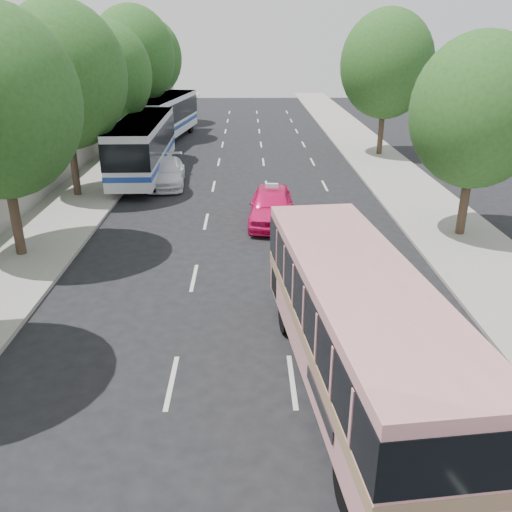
{
  "coord_description": "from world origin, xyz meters",
  "views": [
    {
      "loc": [
        -0.05,
        -12.87,
        7.75
      ],
      "look_at": [
        0.19,
        2.05,
        1.6
      ],
      "focal_mm": 38.0,
      "sensor_mm": 36.0,
      "label": 1
    }
  ],
  "objects_px": {
    "tour_coach_front": "(143,143)",
    "pink_bus": "(357,319)",
    "pink_taxi": "(272,205)",
    "white_pickup": "(166,172)",
    "tour_coach_rear": "(166,114)"
  },
  "relations": [
    {
      "from": "pink_bus",
      "to": "tour_coach_front",
      "type": "bearing_deg",
      "value": 105.83
    },
    {
      "from": "pink_bus",
      "to": "tour_coach_rear",
      "type": "relative_size",
      "value": 0.87
    },
    {
      "from": "pink_bus",
      "to": "pink_taxi",
      "type": "height_order",
      "value": "pink_bus"
    },
    {
      "from": "pink_bus",
      "to": "pink_taxi",
      "type": "bearing_deg",
      "value": 90.18
    },
    {
      "from": "pink_taxi",
      "to": "tour_coach_front",
      "type": "xyz_separation_m",
      "value": [
        -6.98,
        8.44,
        1.18
      ]
    },
    {
      "from": "pink_taxi",
      "to": "white_pickup",
      "type": "distance_m",
      "value": 8.54
    },
    {
      "from": "pink_taxi",
      "to": "tour_coach_rear",
      "type": "xyz_separation_m",
      "value": [
        -7.3,
        20.16,
        1.19
      ]
    },
    {
      "from": "pink_bus",
      "to": "pink_taxi",
      "type": "distance_m",
      "value": 12.31
    },
    {
      "from": "tour_coach_front",
      "to": "pink_taxi",
      "type": "bearing_deg",
      "value": -51.56
    },
    {
      "from": "white_pickup",
      "to": "tour_coach_front",
      "type": "bearing_deg",
      "value": 123.11
    },
    {
      "from": "pink_taxi",
      "to": "tour_coach_front",
      "type": "height_order",
      "value": "tour_coach_front"
    },
    {
      "from": "tour_coach_front",
      "to": "pink_bus",
      "type": "bearing_deg",
      "value": -69.14
    },
    {
      "from": "pink_bus",
      "to": "tour_coach_rear",
      "type": "bearing_deg",
      "value": 98.81
    },
    {
      "from": "pink_bus",
      "to": "pink_taxi",
      "type": "relative_size",
      "value": 2.1
    },
    {
      "from": "white_pickup",
      "to": "tour_coach_rear",
      "type": "distance_m",
      "value": 13.8
    }
  ]
}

